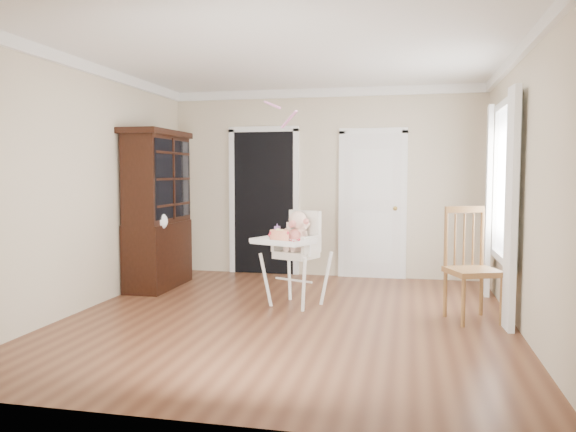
% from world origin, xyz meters
% --- Properties ---
extents(floor, '(5.00, 5.00, 0.00)m').
position_xyz_m(floor, '(0.00, 0.00, 0.00)').
color(floor, '#552E1D').
rests_on(floor, ground).
extents(ceiling, '(5.00, 5.00, 0.00)m').
position_xyz_m(ceiling, '(0.00, 0.00, 2.70)').
color(ceiling, white).
rests_on(ceiling, wall_back).
extents(wall_back, '(4.50, 0.00, 4.50)m').
position_xyz_m(wall_back, '(0.00, 2.50, 1.35)').
color(wall_back, '#C3B498').
rests_on(wall_back, floor).
extents(wall_left, '(0.00, 5.00, 5.00)m').
position_xyz_m(wall_left, '(-2.25, 0.00, 1.35)').
color(wall_left, '#C3B498').
rests_on(wall_left, floor).
extents(wall_right, '(0.00, 5.00, 5.00)m').
position_xyz_m(wall_right, '(2.25, 0.00, 1.35)').
color(wall_right, '#C3B498').
rests_on(wall_right, floor).
extents(crown_molding, '(4.50, 5.00, 0.12)m').
position_xyz_m(crown_molding, '(0.00, 0.00, 2.64)').
color(crown_molding, white).
rests_on(crown_molding, ceiling).
extents(doorway, '(1.06, 0.05, 2.22)m').
position_xyz_m(doorway, '(-0.90, 2.48, 1.11)').
color(doorway, black).
rests_on(doorway, wall_back).
extents(closet_door, '(0.96, 0.09, 2.13)m').
position_xyz_m(closet_door, '(0.70, 2.48, 1.02)').
color(closet_door, white).
rests_on(closet_door, wall_back).
extents(window_right, '(0.13, 1.84, 2.30)m').
position_xyz_m(window_right, '(2.18, 0.80, 1.29)').
color(window_right, white).
rests_on(window_right, wall_right).
extents(high_chair, '(0.86, 0.95, 1.09)m').
position_xyz_m(high_chair, '(-0.03, 0.56, 0.67)').
color(high_chair, white).
rests_on(high_chair, floor).
extents(baby, '(0.29, 0.30, 0.47)m').
position_xyz_m(baby, '(-0.01, 0.59, 0.83)').
color(baby, beige).
rests_on(baby, high_chair).
extents(cake, '(0.27, 0.27, 0.13)m').
position_xyz_m(cake, '(-0.15, 0.30, 0.82)').
color(cake, silver).
rests_on(cake, high_chair).
extents(sippy_cup, '(0.07, 0.07, 0.17)m').
position_xyz_m(sippy_cup, '(-0.24, 0.56, 0.83)').
color(sippy_cup, '#FF9BBE').
rests_on(sippy_cup, high_chair).
extents(china_cabinet, '(0.54, 1.21, 2.04)m').
position_xyz_m(china_cabinet, '(-1.99, 1.19, 1.02)').
color(china_cabinet, black).
rests_on(china_cabinet, floor).
extents(dining_chair, '(0.61, 0.61, 1.15)m').
position_xyz_m(dining_chair, '(1.84, 0.32, 0.54)').
color(dining_chair, brown).
rests_on(dining_chair, floor).
extents(streamer, '(0.31, 0.41, 0.15)m').
position_xyz_m(streamer, '(-0.43, 1.09, 2.32)').
color(streamer, '#FF93D3').
rests_on(streamer, ceiling).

